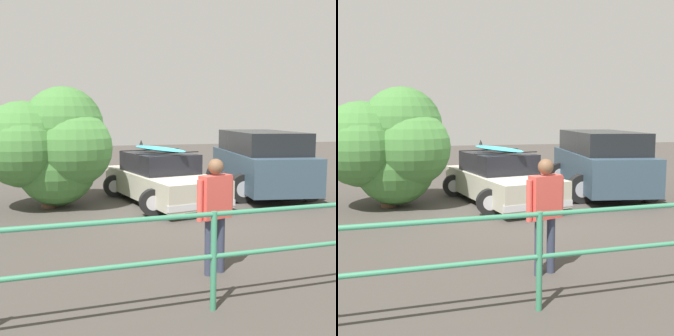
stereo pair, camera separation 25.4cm
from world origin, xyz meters
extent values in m
cube|color=#423D38|center=(0.00, 0.00, -0.01)|extent=(44.00, 44.00, 0.02)
cube|color=#B7B29E|center=(0.01, -0.78, 0.47)|extent=(2.39, 4.27, 0.60)
cube|color=black|center=(0.04, -0.94, 1.01)|extent=(1.78, 2.18, 0.49)
cube|color=silver|center=(-0.38, 1.16, 0.28)|extent=(1.64, 0.43, 0.14)
cube|color=silver|center=(0.40, -2.71, 0.28)|extent=(1.64, 0.43, 0.14)
cylinder|color=black|center=(-1.05, 0.28, 0.30)|extent=(0.60, 0.18, 0.60)
cylinder|color=#B7B7BC|center=(-1.05, 0.28, 0.30)|extent=(0.33, 0.19, 0.33)
cylinder|color=black|center=(0.58, 0.61, 0.30)|extent=(0.60, 0.18, 0.60)
cylinder|color=#B7B7BC|center=(0.58, 0.61, 0.30)|extent=(0.33, 0.19, 0.33)
cylinder|color=black|center=(-0.55, -2.17, 0.30)|extent=(0.60, 0.18, 0.60)
cylinder|color=#B7B7BC|center=(-0.55, -2.17, 0.30)|extent=(0.33, 0.19, 0.33)
cylinder|color=black|center=(1.07, -1.84, 0.30)|extent=(0.60, 0.18, 0.60)
cylinder|color=#B7B7BC|center=(1.07, -1.84, 0.30)|extent=(0.33, 0.19, 0.33)
cylinder|color=black|center=(-0.06, -0.42, 1.29)|extent=(1.68, 0.37, 0.03)
cylinder|color=black|center=(0.15, -1.46, 1.29)|extent=(1.68, 0.37, 0.03)
ellipsoid|color=#33B7D6|center=(0.03, -1.05, 1.35)|extent=(1.16, 2.48, 0.09)
cone|color=black|center=(0.29, -1.98, 1.47)|extent=(0.10, 0.10, 0.14)
cube|color=#334756|center=(-3.02, -1.30, 0.71)|extent=(2.41, 4.57, 0.94)
cube|color=black|center=(-3.02, -1.30, 1.47)|extent=(2.12, 3.60, 0.59)
cylinder|color=black|center=(-3.37, -3.55, 0.81)|extent=(0.68, 0.28, 0.66)
cylinder|color=black|center=(-3.71, 0.13, 0.37)|extent=(0.74, 0.22, 0.74)
cylinder|color=#B7B7BC|center=(-3.71, 0.13, 0.37)|extent=(0.41, 0.23, 0.41)
cylinder|color=black|center=(-1.93, -0.15, 0.37)|extent=(0.74, 0.22, 0.74)
cylinder|color=#B7B7BC|center=(-1.93, -0.15, 0.37)|extent=(0.41, 0.23, 0.41)
cylinder|color=black|center=(-4.11, -2.45, 0.37)|extent=(0.74, 0.22, 0.74)
cylinder|color=#B7B7BC|center=(-4.11, -2.45, 0.37)|extent=(0.41, 0.23, 0.41)
cylinder|color=black|center=(-2.33, -2.73, 0.37)|extent=(0.74, 0.22, 0.74)
cylinder|color=#B7B7BC|center=(-2.33, -2.73, 0.37)|extent=(0.41, 0.23, 0.41)
cylinder|color=#33384C|center=(0.44, 4.15, 0.40)|extent=(0.12, 0.12, 0.79)
cylinder|color=#33384C|center=(0.65, 4.22, 0.40)|extent=(0.12, 0.12, 0.79)
cube|color=#DB4C42|center=(0.54, 4.18, 1.09)|extent=(0.50, 0.33, 0.59)
sphere|color=brown|center=(0.54, 4.18, 1.50)|extent=(0.21, 0.21, 0.21)
cylinder|color=#DB4C42|center=(0.29, 4.09, 1.06)|extent=(0.08, 0.08, 0.56)
cylinder|color=#DB4C42|center=(0.80, 4.28, 1.06)|extent=(0.08, 0.08, 0.56)
cylinder|color=#387F5B|center=(0.97, 5.22, 0.57)|extent=(0.07, 0.07, 1.14)
cylinder|color=#387F5B|center=(0.97, 5.22, 1.11)|extent=(10.73, 0.50, 0.06)
cylinder|color=#387F5B|center=(0.97, 5.22, 0.62)|extent=(10.73, 0.50, 0.06)
cylinder|color=brown|center=(2.79, -0.88, 0.27)|extent=(0.35, 0.35, 0.55)
sphere|color=#427A38|center=(3.31, -0.82, 1.53)|extent=(2.01, 2.01, 2.01)
sphere|color=#427A38|center=(2.40, -0.91, 1.93)|extent=(1.92, 1.92, 1.92)
sphere|color=#427A38|center=(2.58, -0.87, 1.01)|extent=(1.91, 1.91, 1.91)
sphere|color=#427A38|center=(2.48, -1.55, 1.56)|extent=(1.81, 1.81, 1.81)
sphere|color=#427A38|center=(3.29, -0.56, 1.45)|extent=(1.67, 1.67, 1.67)
sphere|color=#427A38|center=(2.18, -0.58, 1.45)|extent=(1.80, 1.80, 1.80)
camera|label=1|loc=(2.67, 9.46, 2.18)|focal=45.00mm
camera|label=2|loc=(2.42, 9.52, 2.18)|focal=45.00mm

